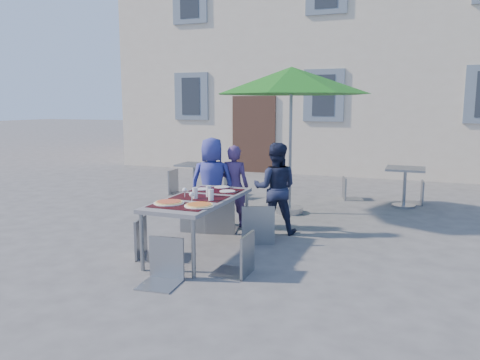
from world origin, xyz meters
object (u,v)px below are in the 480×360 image
at_px(child_2, 275,188).
at_px(pizza_near_right, 199,205).
at_px(chair_5, 162,234).
at_px(child_0, 212,183).
at_px(child_1, 234,186).
at_px(chair_1, 221,194).
at_px(bg_chair_l_0, 177,167).
at_px(bg_chair_r_0, 227,174).
at_px(bg_chair_l_1, 349,175).
at_px(chair_4, 239,229).
at_px(cafe_table_0, 194,175).
at_px(chair_2, 258,200).
at_px(dining_table, 200,202).
at_px(bg_chair_r_1, 418,178).
at_px(chair_0, 196,195).
at_px(pizza_near_left, 169,202).
at_px(cafe_table_1, 405,180).
at_px(chair_3, 148,214).
at_px(patio_umbrella, 291,82).

bearing_deg(child_2, pizza_near_right, 63.72).
relative_size(pizza_near_right, chair_5, 0.39).
distance_m(pizza_near_right, child_0, 1.89).
bearing_deg(child_1, chair_1, 81.11).
height_order(bg_chair_l_0, bg_chair_r_0, bg_chair_l_0).
bearing_deg(bg_chair_l_1, chair_1, -113.65).
xyz_separation_m(chair_4, bg_chair_l_1, (0.54, 4.91, -0.04)).
height_order(child_2, cafe_table_0, child_2).
relative_size(chair_2, bg_chair_r_0, 1.19).
relative_size(chair_1, cafe_table_0, 1.49).
bearing_deg(child_0, chair_5, 85.56).
bearing_deg(bg_chair_r_0, bg_chair_l_0, 178.55).
height_order(child_1, chair_2, child_1).
xyz_separation_m(dining_table, bg_chair_r_1, (2.66, 4.35, -0.17)).
bearing_deg(chair_1, chair_2, -22.33).
distance_m(child_1, bg_chair_r_1, 4.00).
bearing_deg(chair_0, bg_chair_r_1, 46.83).
bearing_deg(chair_5, bg_chair_r_0, 104.12).
bearing_deg(pizza_near_left, bg_chair_l_1, 72.67).
relative_size(pizza_near_right, chair_2, 0.35).
bearing_deg(child_1, chair_0, 45.74).
xyz_separation_m(child_0, chair_5, (0.48, -2.38, -0.17)).
xyz_separation_m(pizza_near_right, bg_chair_r_0, (-1.33, 4.04, -0.26)).
height_order(pizza_near_right, bg_chair_l_1, bg_chair_l_1).
bearing_deg(pizza_near_right, dining_table, 115.71).
height_order(chair_1, chair_2, chair_2).
bearing_deg(pizza_near_right, bg_chair_l_0, 121.90).
relative_size(dining_table, chair_1, 1.79).
distance_m(pizza_near_right, cafe_table_1, 4.99).
bearing_deg(child_2, bg_chair_r_0, -65.86).
xyz_separation_m(child_1, chair_2, (0.66, -0.73, -0.04)).
bearing_deg(child_2, chair_3, 41.78).
bearing_deg(cafe_table_1, chair_2, -119.87).
height_order(chair_2, chair_5, chair_2).
height_order(child_1, bg_chair_r_1, child_1).
bearing_deg(bg_chair_l_1, chair_2, -101.92).
relative_size(chair_3, patio_umbrella, 0.36).
xyz_separation_m(pizza_near_left, chair_0, (-0.35, 1.43, -0.18)).
distance_m(chair_3, bg_chair_l_1, 5.10).
bearing_deg(chair_5, pizza_near_right, 75.23).
bearing_deg(cafe_table_0, chair_2, -49.30).
bearing_deg(child_1, cafe_table_1, -139.45).
bearing_deg(chair_2, chair_1, 157.67).
height_order(pizza_near_right, child_0, child_0).
bearing_deg(chair_4, bg_chair_l_1, 83.69).
bearing_deg(bg_chair_r_0, patio_umbrella, -28.68).
xyz_separation_m(chair_0, bg_chair_l_1, (1.86, 3.40, -0.07)).
distance_m(cafe_table_1, bg_chair_l_1, 1.16).
bearing_deg(bg_chair_l_0, bg_chair_r_0, -1.45).
bearing_deg(child_0, chair_0, 54.20).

